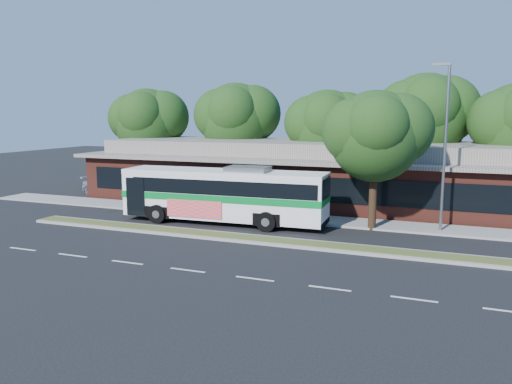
# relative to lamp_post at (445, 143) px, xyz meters

# --- Properties ---
(ground) EXTENTS (120.00, 120.00, 0.00)m
(ground) POSITION_rel_lamp_post_xyz_m (-9.56, -6.00, -4.90)
(ground) COLOR black
(ground) RESTS_ON ground
(median_strip) EXTENTS (26.00, 1.10, 0.15)m
(median_strip) POSITION_rel_lamp_post_xyz_m (-9.56, -5.40, -4.83)
(median_strip) COLOR #515825
(median_strip) RESTS_ON ground
(sidewalk) EXTENTS (44.00, 2.60, 0.12)m
(sidewalk) POSITION_rel_lamp_post_xyz_m (-9.56, 0.40, -4.84)
(sidewalk) COLOR gray
(sidewalk) RESTS_ON ground
(parking_lot) EXTENTS (14.00, 12.00, 0.01)m
(parking_lot) POSITION_rel_lamp_post_xyz_m (-27.56, 4.00, -4.90)
(parking_lot) COLOR black
(parking_lot) RESTS_ON ground
(plaza_building) EXTENTS (33.20, 11.20, 4.45)m
(plaza_building) POSITION_rel_lamp_post_xyz_m (-9.56, 6.99, -2.77)
(plaza_building) COLOR maroon
(plaza_building) RESTS_ON ground
(lamp_post) EXTENTS (0.93, 0.18, 9.07)m
(lamp_post) POSITION_rel_lamp_post_xyz_m (0.00, 0.00, 0.00)
(lamp_post) COLOR slate
(lamp_post) RESTS_ON ground
(tree_bg_a) EXTENTS (6.47, 5.80, 8.63)m
(tree_bg_a) POSITION_rel_lamp_post_xyz_m (-24.15, 9.14, 0.97)
(tree_bg_a) COLOR black
(tree_bg_a) RESTS_ON ground
(tree_bg_b) EXTENTS (6.69, 6.00, 9.00)m
(tree_bg_b) POSITION_rel_lamp_post_xyz_m (-16.13, 10.14, 1.24)
(tree_bg_b) COLOR black
(tree_bg_b) RESTS_ON ground
(tree_bg_c) EXTENTS (6.24, 5.60, 8.26)m
(tree_bg_c) POSITION_rel_lamp_post_xyz_m (-8.16, 9.13, 0.69)
(tree_bg_c) COLOR black
(tree_bg_c) RESTS_ON ground
(tree_bg_d) EXTENTS (6.91, 6.20, 9.37)m
(tree_bg_d) POSITION_rel_lamp_post_xyz_m (-1.12, 10.15, 1.52)
(tree_bg_d) COLOR black
(tree_bg_d) RESTS_ON ground
(transit_bus) EXTENTS (12.36, 3.28, 3.44)m
(transit_bus) POSITION_rel_lamp_post_xyz_m (-11.96, -2.20, -2.99)
(transit_bus) COLOR white
(transit_bus) RESTS_ON ground
(sedan) EXTENTS (5.40, 3.28, 1.46)m
(sedan) POSITION_rel_lamp_post_xyz_m (-24.86, 3.65, -4.17)
(sedan) COLOR silver
(sedan) RESTS_ON ground
(sidewalk_tree) EXTENTS (5.58, 5.01, 7.72)m
(sidewalk_tree) POSITION_rel_lamp_post_xyz_m (-3.20, -0.58, 0.43)
(sidewalk_tree) COLOR black
(sidewalk_tree) RESTS_ON ground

